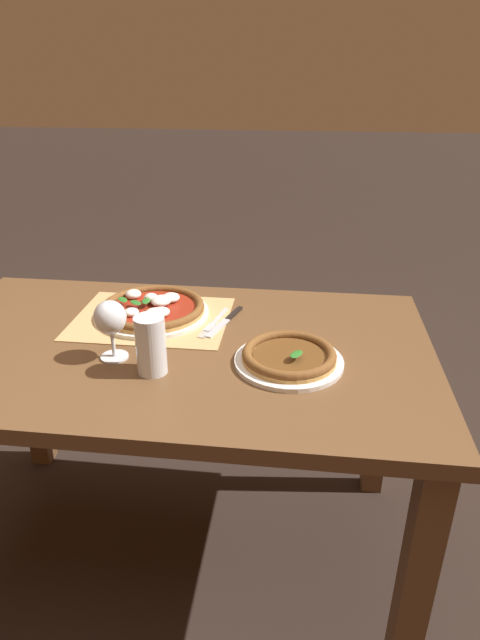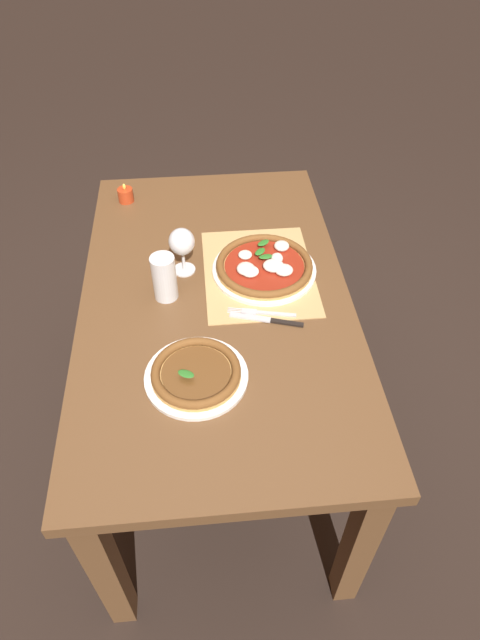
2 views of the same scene
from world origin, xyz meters
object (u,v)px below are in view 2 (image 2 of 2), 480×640
Objects in this scene: pizza_far at (196,374)px; wine_glass at (182,243)px; pizza_near at (264,266)px; pint_glass at (164,278)px; votive_candle at (126,195)px; fork at (261,313)px; knife at (266,320)px.

wine_glass reaches higher than pizza_far.
pint_glass reaches higher than pizza_near.
votive_candle is at bearing 14.91° from pizza_far.
pizza_far is at bearing 138.24° from fork.
pizza_far is at bearing -166.41° from pint_glass.
pint_glass is (-0.11, 0.06, -0.04)m from wine_glass.
votive_candle is at bearing 33.17° from knife.
wine_glass reaches higher than pint_glass.
wine_glass is at bearing 45.02° from fork.
pizza_far is 1.86× the size of pint_glass.
pint_glass is 0.32m from knife.
pizza_far reaches higher than knife.
wine_glass reaches higher than fork.
pizza_near reaches higher than pizza_far.
pint_glass is at bearing 154.16° from wine_glass.
wine_glass is (0.03, 0.25, 0.08)m from pizza_near.
votive_candle is (0.42, 0.20, -0.08)m from wine_glass.
pint_glass is 0.73× the size of fork.
votive_candle is (0.53, 0.15, -0.05)m from pint_glass.
fork is (-0.19, 0.03, -0.02)m from pizza_near.
wine_glass is 0.78× the size of fork.
wine_glass is at bearing 42.79° from knife.
votive_candle reaches higher than fork.
votive_candle reaches higher than pizza_near.
pizza_far reaches higher than fork.
pizza_far is 0.29m from fork.
wine_glass is at bearing -25.84° from pint_glass.
knife is (0.19, -0.21, -0.01)m from pizza_far.
fork is at bearing -134.98° from wine_glass.
fork is (0.22, -0.20, -0.01)m from pizza_far.
pizza_near is at bearing -97.27° from wine_glass.
wine_glass is 0.47m from votive_candle.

